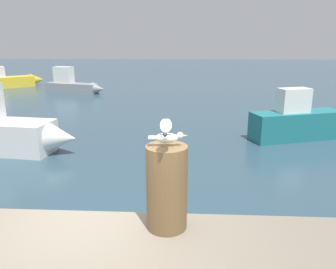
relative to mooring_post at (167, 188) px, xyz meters
name	(u,v)px	position (x,y,z in m)	size (l,w,h in m)	color
mooring_post	(167,188)	(0.00, 0.00, 0.00)	(0.42, 0.42, 0.89)	brown
seagull	(167,134)	(0.00, 0.00, 0.57)	(0.39, 0.65, 0.23)	tan
boat_grey	(74,85)	(-7.02, 17.96, -1.24)	(4.18, 2.04, 1.69)	gray
boat_white	(3,131)	(-5.23, 6.13, -1.12)	(4.62, 1.63, 3.84)	silver
boat_teal	(303,122)	(4.13, 8.02, -1.17)	(3.83, 1.96, 1.73)	#1E7075
boat_yellow	(7,81)	(-12.59, 20.14, -1.27)	(4.63, 4.10, 4.54)	yellow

